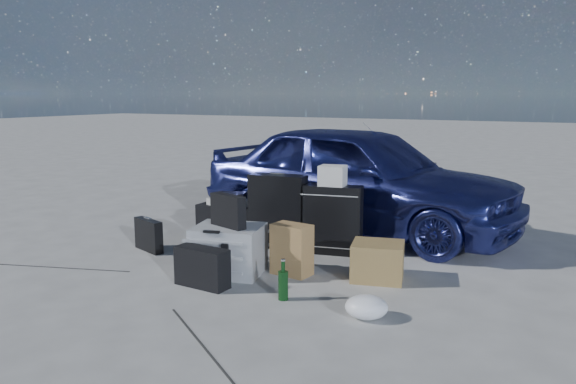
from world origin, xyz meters
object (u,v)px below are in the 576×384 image
object	(u,v)px
suitcase_right	(333,220)
suitcase_left	(278,211)
pelican_case	(229,250)
duffel_bag	(231,221)
briefcase	(149,235)
car	(358,177)
cardboard_box	(378,261)
green_bottle	(283,280)

from	to	relation	value
suitcase_right	suitcase_left	bearing A→B (deg)	174.47
pelican_case	suitcase_right	bearing A→B (deg)	47.15
suitcase_left	duffel_bag	bearing A→B (deg)	163.29
briefcase	car	bearing A→B (deg)	68.09
car	duffel_bag	world-z (taller)	car
car	briefcase	xyz separation A→B (m)	(-1.54, -1.75, -0.46)
suitcase_left	suitcase_right	bearing A→B (deg)	-1.29
car	suitcase_right	bearing A→B (deg)	-165.95
briefcase	pelican_case	bearing A→B (deg)	8.21
pelican_case	suitcase_left	size ratio (longest dim) A/B	0.77
briefcase	suitcase_left	xyz separation A→B (m)	(1.07, 0.72, 0.21)
pelican_case	cardboard_box	bearing A→B (deg)	6.26
car	cardboard_box	size ratio (longest dim) A/B	8.56
cardboard_box	green_bottle	distance (m)	0.92
pelican_case	cardboard_box	size ratio (longest dim) A/B	1.36
suitcase_left	pelican_case	bearing A→B (deg)	-95.89
pelican_case	duffel_bag	distance (m)	1.24
car	suitcase_left	xyz separation A→B (m)	(-0.46, -1.04, -0.24)
pelican_case	green_bottle	distance (m)	0.81
car	briefcase	distance (m)	2.37
suitcase_left	car	bearing A→B (deg)	58.42
pelican_case	suitcase_left	xyz separation A→B (m)	(-0.03, 0.93, 0.16)
pelican_case	duffel_bag	bearing A→B (deg)	109.01
green_bottle	suitcase_right	bearing A→B (deg)	97.44
car	suitcase_right	xyz separation A→B (m)	(0.11, -0.97, -0.28)
green_bottle	pelican_case	bearing A→B (deg)	154.41
green_bottle	suitcase_left	bearing A→B (deg)	120.43
suitcase_left	green_bottle	world-z (taller)	suitcase_left
duffel_bag	green_bottle	size ratio (longest dim) A/B	2.34
car	duffel_bag	bearing A→B (deg)	137.42
suitcase_right	cardboard_box	distance (m)	0.87
car	pelican_case	size ratio (longest dim) A/B	6.28
suitcase_right	green_bottle	size ratio (longest dim) A/B	2.20
briefcase	green_bottle	distance (m)	1.91
suitcase_left	cardboard_box	world-z (taller)	suitcase_left
suitcase_right	briefcase	bearing A→B (deg)	-166.49
suitcase_left	cardboard_box	bearing A→B (deg)	-29.31
duffel_bag	green_bottle	world-z (taller)	duffel_bag
briefcase	suitcase_right	xyz separation A→B (m)	(1.65, 0.78, 0.18)
car	pelican_case	bearing A→B (deg)	174.87
car	pelican_case	world-z (taller)	car
briefcase	cardboard_box	xyz separation A→B (m)	(2.30, 0.22, -0.00)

